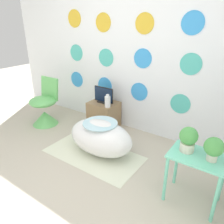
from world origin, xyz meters
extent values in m
plane|color=#BCB29E|center=(0.00, 0.00, 0.00)|extent=(12.00, 12.00, 0.00)
cube|color=white|center=(0.00, 1.94, 1.30)|extent=(4.75, 0.04, 2.60)
cylinder|color=#3899E5|center=(-0.99, 1.92, 0.65)|extent=(0.28, 0.01, 0.28)
cylinder|color=#3899E5|center=(-0.35, 1.92, 0.64)|extent=(0.28, 0.01, 0.28)
cylinder|color=#3899E5|center=(0.30, 1.92, 0.65)|extent=(0.28, 0.01, 0.28)
cylinder|color=#4CBFB2|center=(0.95, 1.92, 0.59)|extent=(0.28, 0.01, 0.28)
cylinder|color=#4CBFB2|center=(-0.96, 1.92, 1.13)|extent=(0.28, 0.01, 0.28)
cylinder|color=#4CBFB2|center=(-0.32, 1.92, 1.10)|extent=(0.28, 0.01, 0.28)
cylinder|color=#3899E5|center=(0.33, 1.92, 1.15)|extent=(0.28, 0.01, 0.28)
cylinder|color=#4CBFB2|center=(1.01, 1.92, 1.15)|extent=(0.28, 0.01, 0.28)
cylinder|color=gold|center=(-0.96, 1.92, 1.68)|extent=(0.28, 0.01, 0.28)
cylinder|color=gold|center=(-0.37, 1.92, 1.62)|extent=(0.28, 0.01, 0.28)
cylinder|color=gold|center=(0.33, 1.92, 1.62)|extent=(0.28, 0.01, 0.28)
cylinder|color=#3899E5|center=(0.97, 1.92, 1.63)|extent=(0.28, 0.01, 0.28)
cube|color=silver|center=(0.17, 0.95, 0.00)|extent=(1.29, 0.68, 0.01)
ellipsoid|color=white|center=(0.21, 1.05, 0.23)|extent=(0.92, 0.55, 0.46)
cylinder|color=#B2DBEA|center=(0.21, 1.05, 0.44)|extent=(0.45, 0.45, 0.01)
cone|color=#66C166|center=(-1.11, 1.20, 0.11)|extent=(0.43, 0.43, 0.23)
ellipsoid|color=#66C166|center=(-1.11, 1.20, 0.41)|extent=(0.45, 0.45, 0.16)
cube|color=#66C166|center=(-1.11, 1.37, 0.60)|extent=(0.38, 0.09, 0.37)
cube|color=#8E704C|center=(-0.22, 1.71, 0.21)|extent=(0.45, 0.37, 0.43)
cube|color=white|center=(-0.22, 1.52, 0.29)|extent=(0.39, 0.01, 0.12)
cube|color=black|center=(-0.22, 1.71, 0.44)|extent=(0.18, 0.12, 0.02)
cube|color=black|center=(-0.22, 1.71, 0.56)|extent=(0.36, 0.01, 0.25)
cube|color=#0F1E38|center=(-0.22, 1.70, 0.56)|extent=(0.34, 0.01, 0.23)
cylinder|color=white|center=(-0.05, 1.58, 0.51)|extent=(0.09, 0.09, 0.17)
cylinder|color=white|center=(-0.05, 1.58, 0.61)|extent=(0.05, 0.05, 0.03)
cube|color=#72D8B7|center=(1.48, 0.89, 0.52)|extent=(0.50, 0.35, 0.02)
cylinder|color=#72D8B7|center=(1.25, 0.74, 0.25)|extent=(0.03, 0.03, 0.51)
cylinder|color=#72D8B7|center=(1.70, 0.74, 0.25)|extent=(0.03, 0.03, 0.51)
cylinder|color=#72D8B7|center=(1.25, 1.04, 0.25)|extent=(0.03, 0.03, 0.51)
cylinder|color=#72D8B7|center=(1.70, 1.04, 0.25)|extent=(0.03, 0.03, 0.51)
cylinder|color=beige|center=(1.36, 0.90, 0.58)|extent=(0.13, 0.13, 0.09)
sphere|color=#4C9E4C|center=(1.36, 0.90, 0.69)|extent=(0.17, 0.17, 0.17)
cylinder|color=beige|center=(1.59, 0.88, 0.57)|extent=(0.09, 0.09, 0.07)
sphere|color=#4C9E4C|center=(1.59, 0.88, 0.67)|extent=(0.17, 0.17, 0.17)
camera|label=1|loc=(1.78, -0.94, 1.68)|focal=35.00mm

